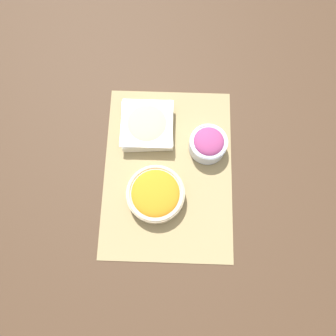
# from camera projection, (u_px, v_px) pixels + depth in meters

# --- Properties ---
(ground_plane) EXTENTS (3.00, 3.00, 0.00)m
(ground_plane) POSITION_uv_depth(u_px,v_px,m) (168.00, 171.00, 0.99)
(ground_plane) COLOR #422D1E
(placemat) EXTENTS (0.53, 0.38, 0.00)m
(placemat) POSITION_uv_depth(u_px,v_px,m) (168.00, 171.00, 0.99)
(placemat) COLOR #937F56
(placemat) RESTS_ON ground_plane
(carrot_bowl) EXTENTS (0.17, 0.17, 0.06)m
(carrot_bowl) POSITION_uv_depth(u_px,v_px,m) (156.00, 194.00, 0.94)
(carrot_bowl) COLOR beige
(carrot_bowl) RESTS_ON placemat
(cucumber_bowl) EXTENTS (0.16, 0.16, 0.05)m
(cucumber_bowl) POSITION_uv_depth(u_px,v_px,m) (147.00, 125.00, 1.00)
(cucumber_bowl) COLOR silver
(cucumber_bowl) RESTS_ON placemat
(onion_bowl) EXTENTS (0.11, 0.11, 0.07)m
(onion_bowl) POSITION_uv_depth(u_px,v_px,m) (208.00, 143.00, 0.98)
(onion_bowl) COLOR silver
(onion_bowl) RESTS_ON placemat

